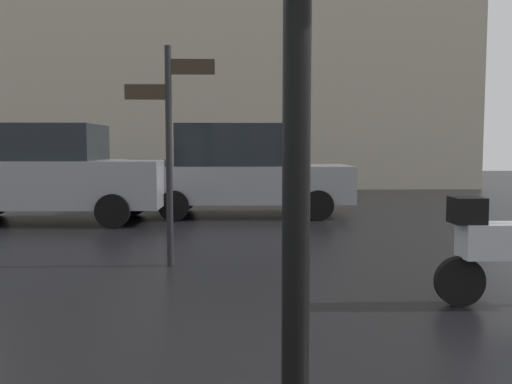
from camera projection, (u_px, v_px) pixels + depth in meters
parked_scooter at (507, 246)px, 5.09m from camera, size 1.41×0.32×1.23m
parked_car_left at (242, 170)px, 11.73m from camera, size 4.38×1.95×1.92m
parked_car_right at (44, 172)px, 10.74m from camera, size 4.52×2.05×1.89m
street_signpost at (169, 133)px, 6.69m from camera, size 1.08×0.08×2.67m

